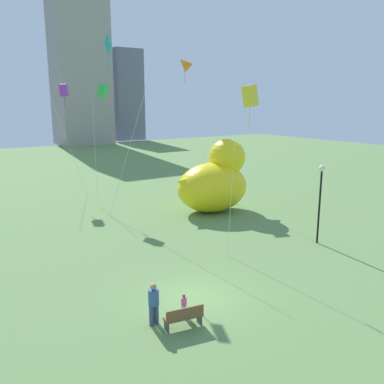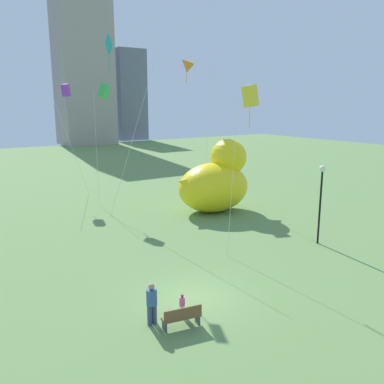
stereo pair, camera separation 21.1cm
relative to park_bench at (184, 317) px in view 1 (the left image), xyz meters
The scene contains 11 objects.
ground_plane 2.63m from the park_bench, 45.26° to the left, with size 140.00×140.00×0.00m, color #638749.
park_bench is the anchor object (origin of this frame).
person_adult 1.30m from the park_bench, 133.27° to the left, with size 0.42×0.42×1.72m.
person_child 0.93m from the park_bench, 57.06° to the left, with size 0.23×0.23×0.95m.
giant_inflatable_duck 17.74m from the park_bench, 48.83° to the left, with size 6.90×4.43×5.72m.
lamppost 13.03m from the park_bench, 16.25° to the left, with size 0.38×0.38×4.87m.
kite_orange 26.77m from the park_bench, 56.61° to the left, with size 3.69×3.70×12.74m.
kite_yellow 12.13m from the park_bench, 32.93° to the left, with size 1.68×1.64×9.49m.
kite_teal 17.73m from the park_bench, 76.44° to the left, with size 3.56×4.01×12.74m.
kite_purple 28.57m from the park_bench, 81.01° to the left, with size 2.84×2.21×10.24m.
kite_green 23.18m from the park_bench, 75.03° to the left, with size 1.68×1.62×10.10m.
Camera 1 is at (-9.60, -13.83, 8.54)m, focal length 38.19 mm.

